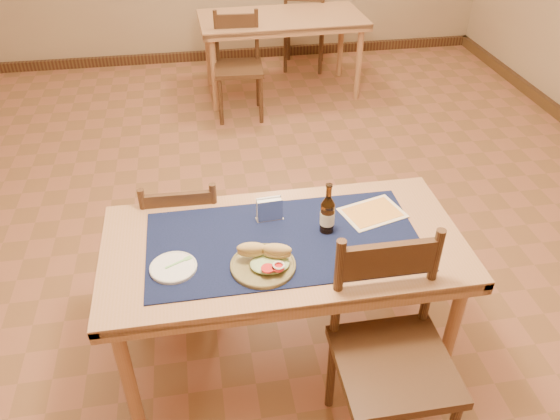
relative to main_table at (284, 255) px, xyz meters
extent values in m
cube|color=#955A41|center=(0.00, 0.80, -0.68)|extent=(6.00, 7.00, 0.02)
cylinder|color=#A3704D|center=(-0.72, -0.32, -0.31)|extent=(0.06, 0.06, 0.71)
cylinder|color=#A3704D|center=(0.72, -0.32, -0.31)|extent=(0.06, 0.06, 0.71)
cylinder|color=#A3704D|center=(-0.72, 0.32, -0.31)|extent=(0.06, 0.06, 0.71)
cylinder|color=#A3704D|center=(0.72, 0.32, -0.31)|extent=(0.06, 0.06, 0.71)
cube|color=#A3704D|center=(0.00, 0.00, 0.06)|extent=(1.60, 0.80, 0.04)
cube|color=#10153D|center=(0.00, 0.00, 0.09)|extent=(1.20, 0.60, 0.01)
cube|color=#48311A|center=(0.00, 4.27, -0.62)|extent=(6.00, 0.06, 0.10)
cylinder|color=#A3704D|center=(-0.13, 2.94, -0.31)|extent=(0.06, 0.06, 0.71)
cylinder|color=#A3704D|center=(1.24, 2.98, -0.31)|extent=(0.06, 0.06, 0.71)
cylinder|color=#A3704D|center=(-0.15, 3.55, -0.31)|extent=(0.06, 0.06, 0.71)
cylinder|color=#A3704D|center=(1.23, 3.59, -0.31)|extent=(0.06, 0.06, 0.71)
cube|color=#A3704D|center=(0.55, 3.27, 0.06)|extent=(1.56, 0.81, 0.04)
cylinder|color=#48311A|center=(-0.28, 0.70, -0.46)|extent=(0.03, 0.03, 0.42)
cylinder|color=#48311A|center=(-0.61, 0.71, -0.46)|extent=(0.03, 0.03, 0.42)
cylinder|color=#48311A|center=(-0.29, 0.36, -0.46)|extent=(0.03, 0.03, 0.42)
cylinder|color=#48311A|center=(-0.62, 0.37, -0.46)|extent=(0.03, 0.03, 0.42)
cube|color=#48311A|center=(-0.45, 0.54, -0.24)|extent=(0.40, 0.40, 0.04)
cube|color=#48311A|center=(-0.45, 0.36, 0.08)|extent=(0.34, 0.04, 0.13)
cylinder|color=#48311A|center=(-0.29, 0.35, -0.03)|extent=(0.03, 0.03, 0.43)
cylinder|color=#48311A|center=(-0.62, 0.36, -0.03)|extent=(0.03, 0.03, 0.43)
cylinder|color=#48311A|center=(0.16, -0.34, -0.42)|extent=(0.04, 0.04, 0.49)
cylinder|color=#48311A|center=(0.56, -0.34, -0.42)|extent=(0.04, 0.04, 0.49)
cube|color=#48311A|center=(0.36, -0.54, -0.18)|extent=(0.46, 0.46, 0.04)
cube|color=#48311A|center=(0.36, -0.33, 0.21)|extent=(0.39, 0.03, 0.15)
cylinder|color=#48311A|center=(0.16, -0.33, 0.08)|extent=(0.04, 0.04, 0.50)
cylinder|color=#48311A|center=(0.56, -0.33, 0.08)|extent=(0.04, 0.04, 0.50)
cylinder|color=#48311A|center=(-0.11, 2.64, -0.44)|extent=(0.04, 0.04, 0.45)
cylinder|color=#48311A|center=(0.25, 2.62, -0.44)|extent=(0.04, 0.04, 0.45)
cylinder|color=#48311A|center=(-0.09, 3.00, -0.44)|extent=(0.04, 0.04, 0.45)
cylinder|color=#48311A|center=(0.27, 2.98, -0.44)|extent=(0.04, 0.04, 0.45)
cube|color=#48311A|center=(0.08, 2.81, -0.22)|extent=(0.44, 0.44, 0.04)
cube|color=#48311A|center=(0.09, 3.00, 0.13)|extent=(0.36, 0.05, 0.14)
cylinder|color=#48311A|center=(-0.09, 3.01, 0.01)|extent=(0.04, 0.04, 0.46)
cylinder|color=#48311A|center=(0.27, 2.99, 0.01)|extent=(0.04, 0.04, 0.46)
cylinder|color=#48311A|center=(1.13, 4.02, -0.43)|extent=(0.04, 0.04, 0.47)
cylinder|color=#48311A|center=(0.77, 4.12, -0.43)|extent=(0.04, 0.04, 0.47)
cylinder|color=#48311A|center=(1.03, 3.66, -0.43)|extent=(0.04, 0.04, 0.47)
cylinder|color=#48311A|center=(0.67, 3.76, -0.43)|extent=(0.04, 0.04, 0.47)
cube|color=#48311A|center=(0.90, 3.89, -0.20)|extent=(0.54, 0.54, 0.04)
cylinder|color=#48311A|center=(1.03, 3.65, 0.04)|extent=(0.04, 0.04, 0.48)
cylinder|color=#48311A|center=(0.67, 3.75, 0.04)|extent=(0.04, 0.04, 0.48)
cylinder|color=olive|center=(-0.12, -0.16, 0.10)|extent=(0.27, 0.27, 0.02)
torus|color=olive|center=(-0.12, -0.16, 0.10)|extent=(0.27, 0.27, 0.01)
ellipsoid|color=#AFCA8B|center=(-0.09, -0.18, 0.12)|extent=(0.17, 0.13, 0.03)
ellipsoid|color=tan|center=(-0.16, -0.12, 0.16)|extent=(0.12, 0.06, 0.07)
ellipsoid|color=tan|center=(-0.05, -0.15, 0.16)|extent=(0.13, 0.08, 0.07)
cylinder|color=red|center=(-0.10, -0.22, 0.14)|extent=(0.05, 0.05, 0.01)
cylinder|color=red|center=(-0.06, -0.23, 0.14)|extent=(0.05, 0.05, 0.01)
torus|color=silver|center=(-0.06, -0.22, 0.15)|extent=(0.05, 0.05, 0.01)
cylinder|color=silver|center=(-0.48, -0.11, 0.09)|extent=(0.20, 0.20, 0.01)
torus|color=silver|center=(-0.48, -0.11, 0.10)|extent=(0.19, 0.19, 0.01)
cube|color=#77C46B|center=(-0.47, -0.10, 0.10)|extent=(0.09, 0.05, 0.00)
cube|color=#77C46B|center=(-0.42, -0.07, 0.10)|extent=(0.03, 0.03, 0.00)
cylinder|color=#44260C|center=(0.20, 0.04, 0.16)|extent=(0.06, 0.06, 0.14)
cone|color=#44260C|center=(0.20, 0.04, 0.25)|extent=(0.06, 0.06, 0.04)
cylinder|color=#44260C|center=(0.20, 0.04, 0.30)|extent=(0.03, 0.03, 0.06)
cylinder|color=#44260C|center=(0.20, 0.04, 0.33)|extent=(0.03, 0.03, 0.01)
cylinder|color=#FBF6C9|center=(0.20, 0.04, 0.16)|extent=(0.07, 0.07, 0.06)
cube|color=silver|center=(-0.04, 0.17, 0.09)|extent=(0.13, 0.05, 0.00)
cube|color=silver|center=(-0.04, 0.15, 0.15)|extent=(0.12, 0.01, 0.11)
cube|color=silver|center=(-0.04, 0.19, 0.15)|extent=(0.12, 0.01, 0.11)
cube|color=white|center=(-0.04, 0.17, 0.14)|extent=(0.11, 0.04, 0.10)
cube|color=#407ECF|center=(-0.04, 0.15, 0.15)|extent=(0.08, 0.01, 0.04)
cube|color=beige|center=(0.45, 0.13, 0.09)|extent=(0.32, 0.27, 0.00)
cube|color=orange|center=(0.45, 0.13, 0.09)|extent=(0.28, 0.23, 0.00)
camera|label=1|loc=(-0.33, -1.84, 1.62)|focal=35.00mm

